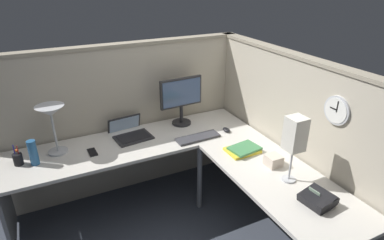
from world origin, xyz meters
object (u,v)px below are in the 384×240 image
object	(u,v)px
cell_phone	(92,152)
office_phone	(318,200)
wall_clock	(337,110)
desk_lamp_dome	(51,115)
laptop	(129,132)
tissue_box	(273,161)
monitor	(181,98)
pen_cup	(18,159)
computer_mouse	(226,130)
thermos_flask	(33,153)
book_stack	(243,149)
keyboard	(198,138)
desk_lamp_paper	(295,136)

from	to	relation	value
cell_phone	office_phone	distance (m)	1.89
cell_phone	wall_clock	bearing A→B (deg)	-38.91
cell_phone	desk_lamp_dome	bearing A→B (deg)	149.35
laptop	tissue_box	bearing A→B (deg)	-49.57
monitor	pen_cup	bearing A→B (deg)	-175.32
computer_mouse	wall_clock	bearing A→B (deg)	-73.26
cell_phone	wall_clock	distance (m)	2.04
pen_cup	office_phone	distance (m)	2.37
monitor	office_phone	xyz separation A→B (m)	(0.30, -1.60, -0.26)
thermos_flask	office_phone	bearing A→B (deg)	-39.41
monitor	wall_clock	size ratio (longest dim) A/B	2.27
tissue_box	thermos_flask	bearing A→B (deg)	153.36
thermos_flask	wall_clock	world-z (taller)	wall_clock
computer_mouse	office_phone	xyz separation A→B (m)	(-0.02, -1.24, 0.02)
pen_cup	laptop	bearing A→B (deg)	7.24
thermos_flask	book_stack	size ratio (longest dim) A/B	0.74
desk_lamp_dome	pen_cup	bearing A→B (deg)	-167.59
laptop	tissue_box	distance (m)	1.41
cell_phone	wall_clock	xyz separation A→B (m)	(1.59, -1.16, 0.55)
cell_phone	computer_mouse	bearing A→B (deg)	-10.15
wall_clock	desk_lamp_dome	bearing A→B (deg)	145.03
keyboard	tissue_box	bearing A→B (deg)	-64.80
laptop	desk_lamp_paper	bearing A→B (deg)	-55.47
desk_lamp_paper	keyboard	bearing A→B (deg)	109.38
keyboard	thermos_flask	xyz separation A→B (m)	(-1.43, 0.19, 0.10)
monitor	thermos_flask	distance (m)	1.45
laptop	keyboard	bearing A→B (deg)	-33.60
thermos_flask	tissue_box	distance (m)	1.98
cell_phone	book_stack	world-z (taller)	book_stack
thermos_flask	desk_lamp_dome	bearing A→B (deg)	33.45
computer_mouse	tissue_box	world-z (taller)	tissue_box
desk_lamp_dome	thermos_flask	size ratio (longest dim) A/B	2.02
monitor	book_stack	world-z (taller)	monitor
monitor	desk_lamp_paper	size ratio (longest dim) A/B	0.94
desk_lamp_dome	office_phone	size ratio (longest dim) A/B	1.99
desk_lamp_dome	cell_phone	xyz separation A→B (m)	(0.27, -0.14, -0.36)
desk_lamp_dome	wall_clock	distance (m)	2.28
keyboard	office_phone	size ratio (longest dim) A/B	1.92
pen_cup	keyboard	bearing A→B (deg)	-9.21
laptop	tissue_box	world-z (taller)	laptop
pen_cup	desk_lamp_paper	xyz separation A→B (m)	(1.87, -1.16, 0.33)
desk_lamp_paper	tissue_box	size ratio (longest dim) A/B	4.42
laptop	desk_lamp_paper	size ratio (longest dim) A/B	0.79
laptop	book_stack	bearing A→B (deg)	-43.45
desk_lamp_dome	tissue_box	xyz separation A→B (m)	(1.58, -1.01, -0.32)
pen_cup	cell_phone	size ratio (longest dim) A/B	1.25
keyboard	office_phone	bearing A→B (deg)	-77.40
wall_clock	thermos_flask	bearing A→B (deg)	150.18
desk_lamp_dome	thermos_flask	distance (m)	0.34
cell_phone	desk_lamp_paper	size ratio (longest dim) A/B	0.27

